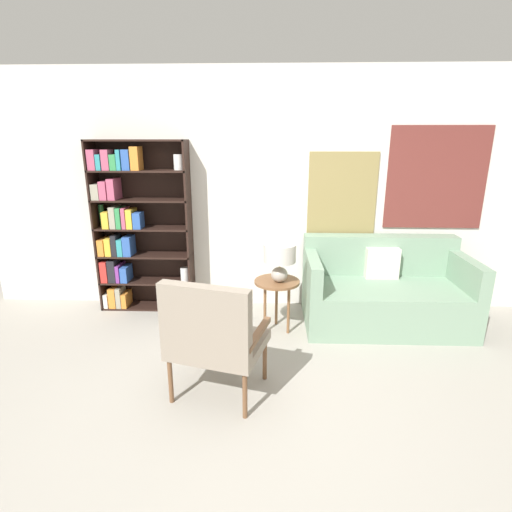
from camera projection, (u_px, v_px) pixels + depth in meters
ground_plane at (248, 408)px, 3.00m from camera, size 14.00×14.00×0.00m
wall_back at (262, 192)px, 4.56m from camera, size 6.40×0.08×2.70m
bookshelf at (131, 226)px, 4.54m from camera, size 1.07×0.30×1.94m
armchair at (212, 334)px, 2.95m from camera, size 0.81×0.75×0.98m
couch at (384, 293)px, 4.33m from camera, size 1.70×0.94×0.90m
side_table at (277, 287)px, 4.09m from camera, size 0.47×0.47×0.55m
table_lamp at (280, 257)px, 3.97m from camera, size 0.32×0.32×0.39m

